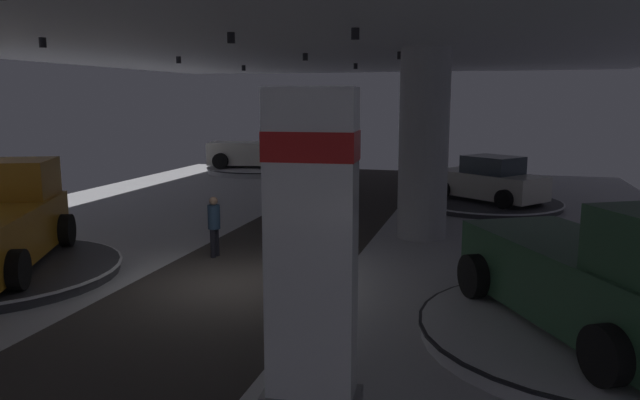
{
  "coord_description": "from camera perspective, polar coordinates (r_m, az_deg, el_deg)",
  "views": [
    {
      "loc": [
        5.34,
        -11.88,
        4.11
      ],
      "look_at": [
        1.09,
        3.34,
        1.4
      ],
      "focal_mm": 33.7,
      "sensor_mm": 36.0,
      "label": 1
    }
  ],
  "objects": [
    {
      "name": "pickup_truck_deep_left",
      "position": [
        33.28,
        -5.33,
        4.76
      ],
      "size": [
        5.6,
        3.43,
        2.3
      ],
      "color": "silver",
      "rests_on": "display_platform_deep_left"
    },
    {
      "name": "ground",
      "position": [
        13.66,
        -8.28,
        -7.99
      ],
      "size": [
        24.0,
        44.0,
        0.06
      ],
      "color": "#B2B2B7"
    },
    {
      "name": "display_platform_deep_left",
      "position": [
        33.44,
        -5.84,
        2.93
      ],
      "size": [
        5.68,
        5.68,
        0.32
      ],
      "color": "#B7B7BC",
      "rests_on": "ground"
    },
    {
      "name": "display_platform_far_right",
      "position": [
        23.8,
        15.64,
        -0.27
      ],
      "size": [
        5.53,
        5.53,
        0.22
      ],
      "color": "#333338",
      "rests_on": "ground"
    },
    {
      "name": "pickup_truck_near_right",
      "position": [
        10.77,
        25.5,
        -6.76
      ],
      "size": [
        4.5,
        5.66,
        2.3
      ],
      "color": "#2D5638",
      "rests_on": "display_platform_near_right"
    },
    {
      "name": "display_car_far_right",
      "position": [
        23.65,
        15.79,
        1.78
      ],
      "size": [
        4.43,
        3.98,
        1.71
      ],
      "color": "silver",
      "rests_on": "display_platform_far_right"
    },
    {
      "name": "stanchion_a",
      "position": [
        15.98,
        2.53,
        -3.81
      ],
      "size": [
        0.28,
        0.28,
        1.01
      ],
      "color": "#333338",
      "rests_on": "ground"
    },
    {
      "name": "visitor_walking_far",
      "position": [
        15.77,
        -10.03,
        -2.14
      ],
      "size": [
        0.32,
        0.32,
        1.59
      ],
      "color": "black",
      "rests_on": "ground"
    },
    {
      "name": "column_right",
      "position": [
        17.8,
        9.81,
        5.21
      ],
      "size": [
        1.44,
        1.44,
        5.5
      ],
      "color": "#ADADB2",
      "rests_on": "ground"
    },
    {
      "name": "ceiling_with_spotlights",
      "position": [
        13.1,
        -8.9,
        15.93
      ],
      "size": [
        24.0,
        44.0,
        0.39
      ],
      "color": "silver"
    },
    {
      "name": "display_platform_near_right",
      "position": [
        11.33,
        24.08,
        -11.52
      ],
      "size": [
        5.68,
        5.68,
        0.29
      ],
      "color": "silver",
      "rests_on": "ground"
    },
    {
      "name": "visitor_walking_near",
      "position": [
        23.88,
        -1.69,
        2.02
      ],
      "size": [
        0.32,
        0.32,
        1.59
      ],
      "color": "black",
      "rests_on": "ground"
    },
    {
      "name": "brand_sign_pylon",
      "position": [
        7.49,
        -0.81,
        -5.16
      ],
      "size": [
        1.31,
        0.74,
        4.23
      ],
      "color": "slate",
      "rests_on": "ground"
    }
  ]
}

